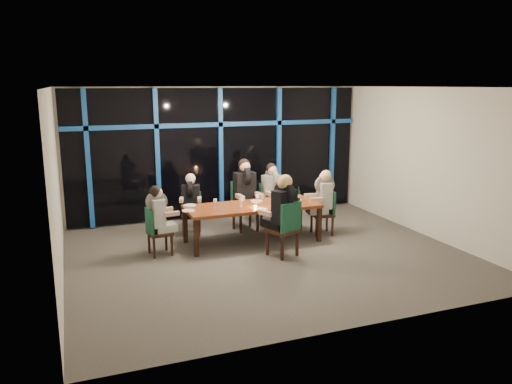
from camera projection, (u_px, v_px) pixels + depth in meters
room at (268, 144)px, 8.70m from camera, size 7.04×7.00×3.02m
window_wall at (221, 151)px, 11.48m from camera, size 6.86×0.43×2.94m
dining_table at (252, 208)px, 9.71m from camera, size 2.60×1.00×0.75m
chair_far_left at (191, 211)px, 10.32m from camera, size 0.50×0.50×0.87m
chair_far_mid at (244, 203)px, 10.61m from camera, size 0.51×0.51×1.04m
chair_far_right at (270, 202)px, 10.90m from camera, size 0.51×0.51×0.95m
chair_end_left at (155, 229)px, 8.99m from camera, size 0.46×0.46×0.88m
chair_end_right at (326, 210)px, 10.29m from camera, size 0.49×0.49×0.92m
chair_near_mid at (286, 226)px, 8.89m from camera, size 0.61×0.61×1.02m
diner_far_left at (191, 195)px, 10.17m from camera, size 0.50×0.59×0.85m
diner_far_mid at (245, 185)px, 10.44m from camera, size 0.54×0.66×1.02m
diner_far_right at (273, 186)px, 10.75m from camera, size 0.52×0.63×0.93m
diner_end_left at (159, 210)px, 8.95m from camera, size 0.57×0.47×0.86m
diner_end_right at (323, 193)px, 10.19m from camera, size 0.60×0.49×0.89m
diner_near_mid at (283, 203)px, 8.87m from camera, size 0.63×0.70×1.00m
plate_far_left at (190, 205)px, 9.64m from camera, size 0.24×0.24×0.01m
plate_far_mid at (257, 201)px, 9.99m from camera, size 0.24×0.24×0.01m
plate_far_right at (287, 197)px, 10.31m from camera, size 0.24×0.24×0.01m
plate_end_left at (188, 211)px, 9.23m from camera, size 0.24×0.24×0.01m
plate_end_right at (296, 200)px, 10.11m from camera, size 0.24×0.24×0.01m
plate_near_mid at (261, 209)px, 9.32m from camera, size 0.24×0.24×0.01m
wine_bottle at (299, 196)px, 9.99m from camera, size 0.07×0.07×0.30m
water_pitcher at (288, 198)px, 9.85m from camera, size 0.12×0.11×0.20m
tea_light at (255, 206)px, 9.52m from camera, size 0.06×0.06×0.03m
wine_glass_a at (241, 200)px, 9.59m from camera, size 0.06×0.06×0.16m
wine_glass_b at (257, 197)px, 9.82m from camera, size 0.07×0.07×0.18m
wine_glass_c at (274, 196)px, 9.82m from camera, size 0.07×0.07×0.19m
wine_glass_d at (215, 201)px, 9.45m from camera, size 0.07×0.07×0.17m
wine_glass_e at (288, 194)px, 10.07m from camera, size 0.07×0.07×0.18m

